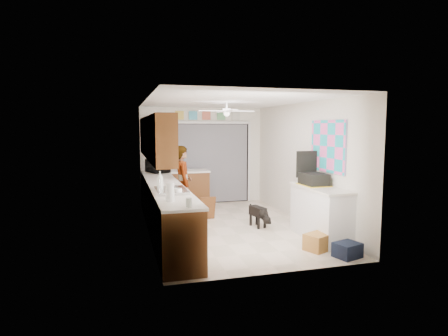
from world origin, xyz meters
TOP-DOWN VIEW (x-y plane):
  - floor at (0.00, 0.00)m, footprint 5.00×5.00m
  - ceiling at (0.00, 0.00)m, footprint 5.00×5.00m
  - wall_back at (0.00, 2.50)m, footprint 3.20×0.00m
  - wall_front at (0.00, -2.50)m, footprint 3.20×0.00m
  - wall_left at (-1.60, 0.00)m, footprint 0.00×5.00m
  - wall_right at (1.60, 0.00)m, footprint 0.00×5.00m
  - left_base_cabinets at (-1.30, 0.00)m, footprint 0.60×4.80m
  - left_countertop at (-1.29, 0.00)m, footprint 0.62×4.80m
  - upper_cabinets at (-1.44, 0.20)m, footprint 0.32×4.00m
  - sink_basin at (-1.29, -1.00)m, footprint 0.50×0.76m
  - faucet at (-1.48, -1.00)m, footprint 0.03×0.03m
  - peninsula_base at (-0.50, 2.00)m, footprint 1.00×0.60m
  - peninsula_top at (-0.50, 2.00)m, footprint 1.04×0.64m
  - back_opening_recess at (0.25, 2.47)m, footprint 2.00×0.06m
  - curtain_panel at (0.25, 2.43)m, footprint 1.90×0.03m
  - door_trim_left at (-0.77, 2.44)m, footprint 0.06×0.04m
  - door_trim_right at (1.27, 2.44)m, footprint 0.06×0.04m
  - door_trim_head at (0.25, 2.44)m, footprint 2.10×0.04m
  - header_frame_0 at (-0.60, 2.47)m, footprint 0.22×0.02m
  - header_frame_1 at (-0.25, 2.47)m, footprint 0.22×0.02m
  - header_frame_2 at (0.10, 2.47)m, footprint 0.22×0.02m
  - header_frame_3 at (0.50, 2.47)m, footprint 0.22×0.02m
  - header_frame_4 at (0.90, 2.47)m, footprint 0.22×0.02m
  - route66_sign at (-0.95, 2.47)m, footprint 0.22×0.02m
  - right_counter_base at (1.35, -1.20)m, footprint 0.50×1.40m
  - right_counter_top at (1.34, -1.20)m, footprint 0.54×1.44m
  - abstract_painting at (1.58, -1.00)m, footprint 0.03×1.15m
  - ceiling_fan at (0.00, 0.20)m, footprint 1.14×1.14m
  - microwave at (-1.24, 1.73)m, footprint 0.58×0.67m
  - soap_bottle at (-1.43, -0.62)m, footprint 0.15×0.15m
  - cup at (-1.22, -1.29)m, footprint 0.14×0.14m
  - jar_b at (-1.22, -2.25)m, footprint 0.10×0.10m
  - paper_towel_roll at (-1.41, -1.79)m, footprint 0.13×0.13m
  - suitcase at (1.32, -0.99)m, footprint 0.39×0.52m
  - suitcase_rim at (1.32, -0.99)m, footprint 0.44×0.58m
  - suitcase_lid at (1.32, -0.70)m, footprint 0.42×0.03m
  - cardboard_box at (1.00, -1.77)m, footprint 0.53×0.47m
  - navy_crate at (1.25, -2.20)m, footprint 0.45×0.40m
  - cabinet_door_panel at (-0.29, 0.68)m, footprint 0.35×0.16m
  - man at (-0.83, 0.64)m, footprint 0.39×0.59m
  - dog at (0.55, -0.15)m, footprint 0.37×0.63m

SIDE VIEW (x-z plane):
  - floor at x=0.00m, z-range 0.00..0.00m
  - navy_crate at x=1.25m, z-range 0.00..0.23m
  - cardboard_box at x=1.00m, z-range 0.00..0.27m
  - dog at x=0.55m, z-range 0.00..0.46m
  - cabinet_door_panel at x=-0.29m, z-range 0.00..0.51m
  - left_base_cabinets at x=-1.30m, z-range 0.00..0.90m
  - peninsula_base at x=-0.50m, z-range 0.00..0.90m
  - right_counter_base at x=1.35m, z-range 0.00..0.90m
  - man at x=-0.83m, z-range 0.00..1.62m
  - left_countertop at x=-1.29m, z-range 0.90..0.94m
  - peninsula_top at x=-0.50m, z-range 0.90..0.94m
  - right_counter_top at x=1.34m, z-range 0.90..0.94m
  - suitcase_rim at x=1.32m, z-range 0.93..0.95m
  - sink_basin at x=-1.29m, z-range 0.92..0.98m
  - cup at x=-1.22m, z-range 0.94..1.04m
  - jar_b at x=-1.22m, z-range 0.94..1.06m
  - faucet at x=-1.48m, z-range 0.94..1.16m
  - back_opening_recess at x=0.25m, z-range 0.00..2.10m
  - door_trim_left at x=-0.77m, z-range 0.00..2.10m
  - door_trim_right at x=1.27m, z-range 0.00..2.10m
  - curtain_panel at x=0.25m, z-range 0.03..2.08m
  - suitcase at x=1.32m, z-range 0.94..1.16m
  - paper_towel_roll at x=-1.41m, z-range 0.94..1.21m
  - soap_bottle at x=-1.43m, z-range 0.94..1.25m
  - microwave at x=-1.24m, z-range 0.94..1.25m
  - wall_back at x=0.00m, z-range -0.35..2.85m
  - wall_front at x=0.00m, z-range -0.35..2.85m
  - wall_left at x=-1.60m, z-range -1.25..3.75m
  - wall_right at x=1.60m, z-range -1.25..3.75m
  - suitcase_lid at x=1.32m, z-range 1.05..1.55m
  - abstract_painting at x=1.58m, z-range 1.17..2.12m
  - upper_cabinets at x=-1.44m, z-range 1.40..2.20m
  - door_trim_head at x=0.25m, z-range 2.09..2.15m
  - header_frame_0 at x=-0.60m, z-range 2.19..2.41m
  - header_frame_1 at x=-0.25m, z-range 2.19..2.41m
  - header_frame_2 at x=0.10m, z-range 2.19..2.41m
  - header_frame_3 at x=0.50m, z-range 2.19..2.41m
  - header_frame_4 at x=0.90m, z-range 2.19..2.41m
  - route66_sign at x=-0.95m, z-range 2.17..2.43m
  - ceiling_fan at x=0.00m, z-range 2.20..2.44m
  - ceiling at x=0.00m, z-range 2.50..2.50m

